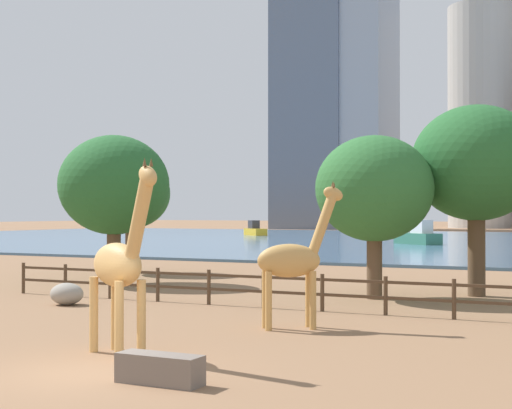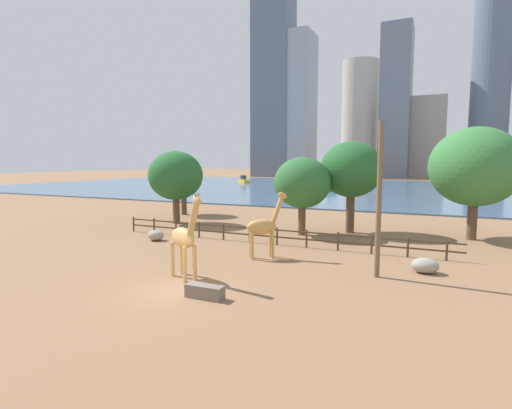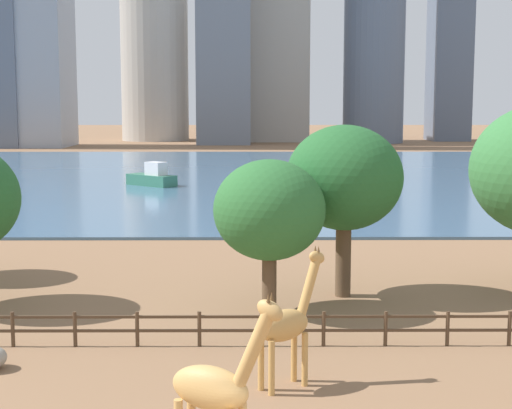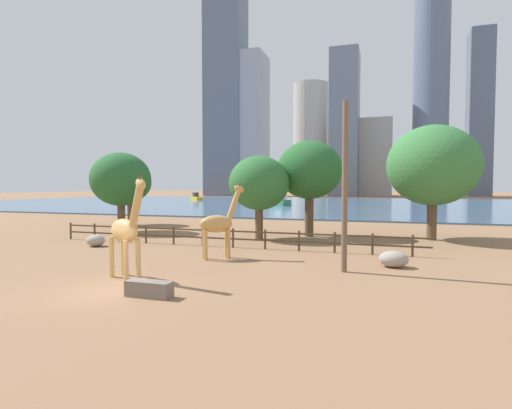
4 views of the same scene
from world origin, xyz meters
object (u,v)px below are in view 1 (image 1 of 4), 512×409
object	(u,v)px
giraffe_companion	(294,260)
tree_right_small	(131,194)
giraffe_tall	(120,265)
feeding_trough	(160,369)
boulder_by_pole	(67,294)
tree_center_broad	(374,189)
boat_ferry	(255,230)
tree_left_large	(114,185)
tree_left_small	(476,164)
boat_sailboat	(418,236)

from	to	relation	value
giraffe_companion	tree_right_small	bearing A→B (deg)	101.08
giraffe_tall	feeding_trough	distance (m)	3.81
boulder_by_pole	tree_center_broad	distance (m)	12.56
tree_center_broad	giraffe_companion	bearing A→B (deg)	-87.71
giraffe_tall	tree_right_small	size ratio (longest dim) A/B	0.72
boulder_by_pole	boat_ferry	bearing A→B (deg)	111.68
giraffe_tall	tree_center_broad	bearing A→B (deg)	112.00
boat_ferry	tree_left_large	bearing A→B (deg)	-26.86
giraffe_companion	boulder_by_pole	world-z (taller)	giraffe_companion
giraffe_companion	boat_ferry	size ratio (longest dim) A/B	0.93
tree_left_large	tree_right_small	xyz separation A→B (m)	(-3.20, 5.88, -0.26)
tree_left_small	boat_ferry	bearing A→B (deg)	123.18
tree_left_large	tree_right_small	world-z (taller)	tree_left_large
giraffe_tall	boulder_by_pole	distance (m)	11.13
feeding_trough	tree_center_broad	distance (m)	17.30
tree_center_broad	tree_left_small	xyz separation A→B (m)	(3.45, 2.79, 1.06)
boulder_by_pole	boat_sailboat	world-z (taller)	boat_sailboat
giraffe_companion	boat_ferry	xyz separation A→B (m)	(-40.12, 77.63, -1.12)
tree_right_small	giraffe_tall	bearing A→B (deg)	-54.98
boulder_by_pole	feeding_trough	xyz separation A→B (m)	(10.52, -9.68, -0.11)
tree_left_large	boat_sailboat	bearing A→B (deg)	87.21
feeding_trough	boat_sailboat	xyz separation A→B (m)	(-11.96, 65.26, 0.74)
boat_sailboat	tree_center_broad	bearing A→B (deg)	142.64
boat_ferry	boat_sailboat	world-z (taller)	boat_sailboat
boulder_by_pole	tree_center_broad	world-z (taller)	tree_center_broad
giraffe_companion	tree_left_large	size ratio (longest dim) A/B	0.61
giraffe_companion	tree_center_broad	xyz separation A→B (m)	(-0.35, 8.75, 2.33)
giraffe_companion	feeding_trough	size ratio (longest dim) A/B	2.43
boat_ferry	tree_center_broad	bearing A→B (deg)	-18.08
boulder_by_pole	tree_center_broad	bearing A→B (deg)	36.59
feeding_trough	tree_right_small	size ratio (longest dim) A/B	0.28
giraffe_tall	feeding_trough	bearing A→B (deg)	-11.79
tree_center_broad	boat_ferry	xyz separation A→B (m)	(-39.77, 68.88, -3.45)
tree_right_small	tree_left_small	bearing A→B (deg)	-10.96
giraffe_companion	tree_center_broad	distance (m)	9.07
giraffe_companion	giraffe_tall	bearing A→B (deg)	-144.65
giraffe_companion	tree_left_small	size ratio (longest dim) A/B	0.56
tree_left_small	tree_right_small	world-z (taller)	tree_left_small
giraffe_companion	tree_center_broad	bearing A→B (deg)	55.77
boulder_by_pole	tree_left_large	bearing A→B (deg)	115.49
boat_ferry	giraffe_tall	bearing A→B (deg)	-23.52
feeding_trough	boat_ferry	world-z (taller)	boat_ferry
giraffe_companion	feeding_trough	world-z (taller)	giraffe_companion
giraffe_companion	boulder_by_pole	size ratio (longest dim) A/B	3.39
tree_center_broad	giraffe_tall	bearing A→B (deg)	-96.17
giraffe_companion	boat_sailboat	xyz separation A→B (m)	(-11.36, 57.23, -0.99)
boat_ferry	boat_sailboat	size ratio (longest dim) A/B	0.84
tree_left_large	tree_left_small	bearing A→B (deg)	6.82
giraffe_companion	tree_left_small	distance (m)	12.43
tree_center_broad	boat_ferry	world-z (taller)	tree_center_broad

